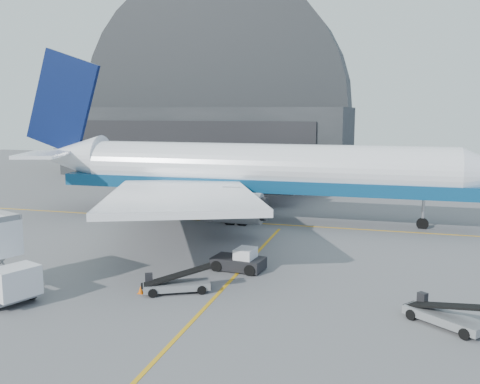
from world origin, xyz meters
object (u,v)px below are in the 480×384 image
(airliner, at_px, (245,170))
(belt_loader_a, at_px, (176,284))
(belt_loader_b, at_px, (444,316))
(pushback_tug, at_px, (240,261))

(airliner, xyz_separation_m, belt_loader_a, (1.92, -23.85, -4.70))
(airliner, bearing_deg, belt_loader_b, -54.18)
(airliner, distance_m, belt_loader_a, 24.39)
(pushback_tug, bearing_deg, belt_loader_b, -19.40)
(airliner, xyz_separation_m, pushback_tug, (4.56, -18.09, -4.58))
(belt_loader_b, bearing_deg, pushback_tug, -169.06)
(airliner, distance_m, belt_loader_b, 31.05)
(pushback_tug, bearing_deg, belt_loader_a, -107.10)
(pushback_tug, distance_m, belt_loader_b, 15.03)
(belt_loader_a, xyz_separation_m, belt_loader_b, (16.04, -1.04, 0.02))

